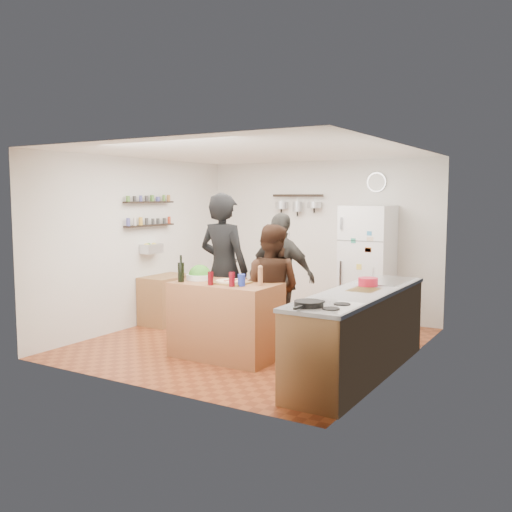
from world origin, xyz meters
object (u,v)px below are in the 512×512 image
Objects in this scene: wine_bottle at (181,272)px; person_center at (271,289)px; counter_run at (359,334)px; skillet at (309,304)px; salad_bowl at (200,277)px; person_back at (281,277)px; person_left at (224,269)px; wall_clock at (377,182)px; salt_canister at (242,280)px; prep_island at (226,320)px; fridge at (367,266)px; pepper_mill at (260,277)px; red_bowl at (368,282)px; side_table at (167,299)px.

wine_bottle is 1.12m from person_center.
skillet is at bearing -95.36° from counter_run.
person_back reaches higher than salad_bowl.
person_left is 6.61× the size of wall_clock.
salt_canister is 1.22m from person_back.
person_left is 7.22× the size of skillet.
person_left is at bearing 171.16° from counter_run.
prep_island is at bearing 45.13° from person_center.
counter_run is at bearing 173.91° from person_left.
person_center reaches higher than salt_canister.
fridge is (1.24, 1.99, -0.09)m from person_left.
salt_canister is 0.92m from person_left.
pepper_mill is 3.03m from wall_clock.
person_center reaches higher than wine_bottle.
wall_clock reaches higher than person_left.
salt_canister is at bearing -100.83° from wall_clock.
person_back is at bearing 105.33° from pepper_mill.
red_bowl is at bearing 88.03° from skillet.
skillet is at bearing -80.03° from wall_clock.
pepper_mill is at bearing 153.72° from person_left.
person_center is 5.83× the size of skillet.
person_left is 2.87m from wall_clock.
counter_run is (1.16, 0.15, -0.55)m from pepper_mill.
side_table is at bearing 143.59° from salad_bowl.
salad_bowl is 1.42× the size of wine_bottle.
person_back is 2.37m from skillet.
side_table is at bearing 155.51° from pepper_mill.
person_center is 2.77m from wall_clock.
person_back is at bearing 60.46° from salad_bowl.
wall_clock is (0.51, 2.36, 1.35)m from person_center.
fridge is at bearing -111.77° from person_back.
red_bowl is 0.28× the size of side_table.
pepper_mill is at bearing 6.34° from prep_island.
salt_canister is at bearing -131.42° from pepper_mill.
prep_island is at bearing -159.57° from red_bowl.
person_back reaches higher than prep_island.
skillet is (1.06, -0.92, -0.06)m from pepper_mill.
counter_run is at bearing 4.15° from salad_bowl.
pepper_mill is 0.47m from person_center.
person_center is 0.61× the size of counter_run.
pepper_mill is at bearing 0.00° from salad_bowl.
red_bowl is (2.06, 0.80, -0.06)m from wine_bottle.
prep_island is 2.68m from fridge.
salt_canister is at bearing -29.58° from side_table.
side_table is (-2.13, 1.21, -0.61)m from salt_canister.
prep_island is at bearing -6.79° from salad_bowl.
wine_bottle is 0.14× the size of person_back.
wine_bottle is 0.29× the size of side_table.
wall_clock reaches higher than pepper_mill.
skillet is (1.35, -1.95, 0.09)m from person_back.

